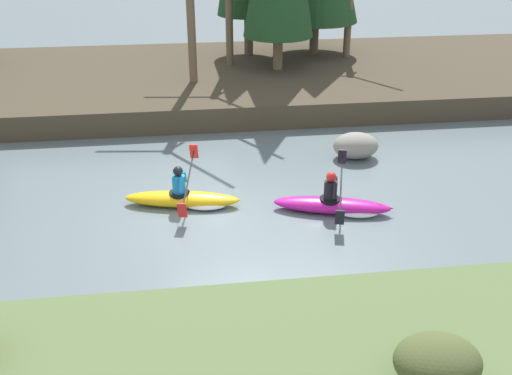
% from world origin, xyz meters
% --- Properties ---
extents(ground_plane, '(90.00, 90.00, 0.00)m').
position_xyz_m(ground_plane, '(0.00, 0.00, 0.00)').
color(ground_plane, slate).
extents(riverbank_far, '(44.00, 9.32, 0.78)m').
position_xyz_m(riverbank_far, '(0.00, 9.83, 0.39)').
color(riverbank_far, '#473D2D').
rests_on(riverbank_far, ground).
extents(shrub_clump_third, '(1.19, 0.99, 0.64)m').
position_xyz_m(shrub_clump_third, '(2.47, -6.47, 1.02)').
color(shrub_clump_third, '#4C562D').
rests_on(shrub_clump_third, riverbank_near).
extents(kayaker_lead, '(2.77, 2.04, 1.20)m').
position_xyz_m(kayaker_lead, '(2.74, -0.36, 0.20)').
color(kayaker_lead, '#C61999').
rests_on(kayaker_lead, ground).
extents(kayaker_middle, '(2.79, 2.06, 1.20)m').
position_xyz_m(kayaker_middle, '(-0.68, 0.43, 0.20)').
color(kayaker_middle, yellow).
rests_on(kayaker_middle, ground).
extents(boulder_midstream, '(1.26, 0.99, 0.71)m').
position_xyz_m(boulder_midstream, '(4.07, 2.74, 0.36)').
color(boulder_midstream, gray).
rests_on(boulder_midstream, ground).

